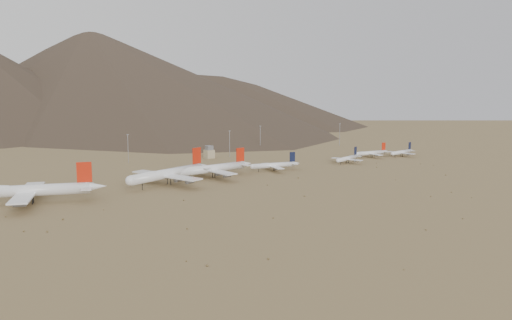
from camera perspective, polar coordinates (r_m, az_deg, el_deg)
ground at (r=361.33m, az=0.34°, el=-2.39°), size 3000.00×3000.00×0.00m
mountain_ridge at (r=1206.56m, az=-26.61°, el=11.46°), size 4400.00×1000.00×300.00m
widebody_west at (r=317.30m, az=-24.38°, el=-3.18°), size 75.14×60.21×23.56m
widebody_centre at (r=350.95m, az=-10.05°, el=-1.52°), size 75.22×59.72×23.08m
widebody_east at (r=373.46m, az=-4.98°, el=-0.97°), size 69.03×53.13×20.49m
narrowbody_a at (r=402.68m, az=2.15°, el=-0.59°), size 43.68×32.16×14.67m
narrowbody_b at (r=451.08m, az=10.45°, el=0.19°), size 39.25×29.03×13.27m
narrowbody_c at (r=492.37m, az=13.11°, el=0.81°), size 40.73×29.56×13.48m
narrowbody_d at (r=507.11m, az=16.35°, el=0.88°), size 38.93×28.21×12.87m
control_tower at (r=475.67m, az=-5.37°, el=0.84°), size 8.00×8.00×12.00m
mast_west at (r=458.73m, az=-14.42°, el=1.45°), size 2.00×0.60×25.70m
mast_centre at (r=482.00m, az=-3.04°, el=2.03°), size 2.00×0.60×25.70m
mast_east at (r=538.69m, az=0.49°, el=2.72°), size 2.00×0.60×25.70m
mast_far_east at (r=583.01m, az=9.54°, el=3.04°), size 2.00×0.60×25.70m
desert_scrub at (r=295.52m, az=5.18°, el=-4.81°), size 414.20×180.74×0.94m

